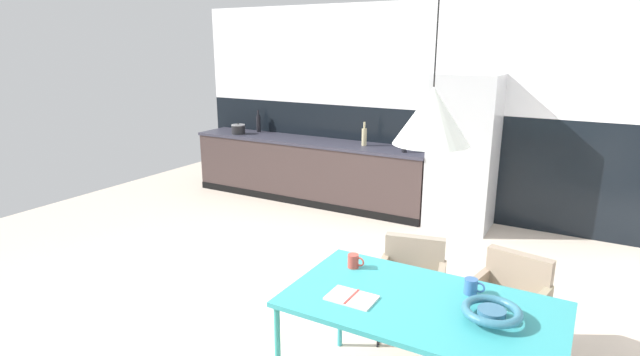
# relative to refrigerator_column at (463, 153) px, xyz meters

# --- Properties ---
(ground_plane) EXTENTS (9.26, 9.26, 0.00)m
(ground_plane) POSITION_rel_refrigerator_column_xyz_m (-0.62, -3.14, -0.93)
(ground_plane) COLOR beige
(back_wall_splashback_dark) EXTENTS (6.97, 0.12, 1.37)m
(back_wall_splashback_dark) POSITION_rel_refrigerator_column_xyz_m (-0.62, 0.36, -0.25)
(back_wall_splashback_dark) COLOR black
(back_wall_splashback_dark) RESTS_ON ground
(back_wall_panel_upper) EXTENTS (6.97, 0.12, 1.37)m
(back_wall_panel_upper) POSITION_rel_refrigerator_column_xyz_m (-0.62, 0.36, 1.12)
(back_wall_panel_upper) COLOR white
(back_wall_panel_upper) RESTS_ON back_wall_splashback_dark
(kitchen_counter) EXTENTS (3.59, 0.63, 0.89)m
(kitchen_counter) POSITION_rel_refrigerator_column_xyz_m (-2.18, -0.00, -0.49)
(kitchen_counter) COLOR #3B2E2D
(kitchen_counter) RESTS_ON ground
(refrigerator_column) EXTENTS (0.76, 0.60, 1.87)m
(refrigerator_column) POSITION_rel_refrigerator_column_xyz_m (0.00, 0.00, 0.00)
(refrigerator_column) COLOR #ADAFB2
(refrigerator_column) RESTS_ON ground
(dining_table) EXTENTS (1.56, 0.89, 0.76)m
(dining_table) POSITION_rel_refrigerator_column_xyz_m (0.65, -3.41, -0.22)
(dining_table) COLOR teal
(dining_table) RESTS_ON ground
(armchair_by_stool) EXTENTS (0.56, 0.55, 0.75)m
(armchair_by_stool) POSITION_rel_refrigerator_column_xyz_m (1.00, -2.51, -0.44)
(armchair_by_stool) COLOR gray
(armchair_by_stool) RESTS_ON ground
(armchair_head_of_table) EXTENTS (0.57, 0.56, 0.76)m
(armchair_head_of_table) POSITION_rel_refrigerator_column_xyz_m (0.30, -2.58, -0.43)
(armchair_head_of_table) COLOR gray
(armchair_head_of_table) RESTS_ON ground
(fruit_bowl) EXTENTS (0.32, 0.32, 0.08)m
(fruit_bowl) POSITION_rel_refrigerator_column_xyz_m (1.03, -3.42, -0.12)
(fruit_bowl) COLOR #33607F
(fruit_bowl) RESTS_ON dining_table
(open_book) EXTENTS (0.28, 0.19, 0.02)m
(open_book) POSITION_rel_refrigerator_column_xyz_m (0.27, -3.58, -0.17)
(open_book) COLOR white
(open_book) RESTS_ON dining_table
(mug_white_ceramic) EXTENTS (0.12, 0.07, 0.09)m
(mug_white_ceramic) POSITION_rel_refrigerator_column_xyz_m (0.10, -3.19, -0.13)
(mug_white_ceramic) COLOR #B23D33
(mug_white_ceramic) RESTS_ON dining_table
(mug_tall_blue) EXTENTS (0.12, 0.08, 0.09)m
(mug_tall_blue) POSITION_rel_refrigerator_column_xyz_m (0.86, -3.17, -0.13)
(mug_tall_blue) COLOR #335B93
(mug_tall_blue) RESTS_ON dining_table
(cooking_pot) EXTENTS (0.21, 0.21, 0.17)m
(cooking_pot) POSITION_rel_refrigerator_column_xyz_m (-3.36, -0.10, 0.02)
(cooking_pot) COLOR black
(cooking_pot) RESTS_ON kitchen_counter
(bottle_spice_small) EXTENTS (0.07, 0.07, 0.34)m
(bottle_spice_small) POSITION_rel_refrigerator_column_xyz_m (-3.20, 0.20, 0.09)
(bottle_spice_small) COLOR black
(bottle_spice_small) RESTS_ON kitchen_counter
(bottle_wine_green) EXTENTS (0.07, 0.07, 0.32)m
(bottle_wine_green) POSITION_rel_refrigerator_column_xyz_m (-1.32, 0.02, 0.08)
(bottle_wine_green) COLOR tan
(bottle_wine_green) RESTS_ON kitchen_counter
(bottle_vinegar_dark) EXTENTS (0.07, 0.07, 0.29)m
(bottle_vinegar_dark) POSITION_rel_refrigerator_column_xyz_m (-0.70, -0.12, 0.07)
(bottle_vinegar_dark) COLOR black
(bottle_vinegar_dark) RESTS_ON kitchen_counter
(pendant_lamp_over_table_near) EXTENTS (0.40, 0.40, 1.00)m
(pendant_lamp_over_table_near) POSITION_rel_refrigerator_column_xyz_m (0.65, -3.43, 0.90)
(pendant_lamp_over_table_near) COLOR black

